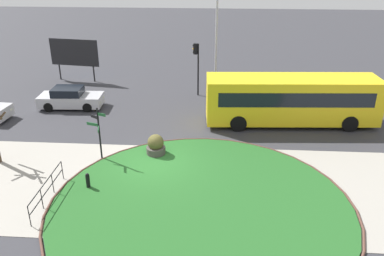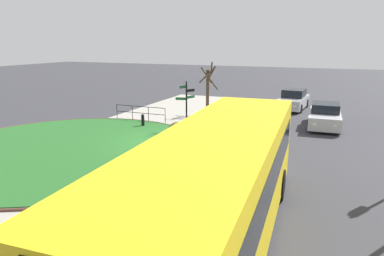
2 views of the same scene
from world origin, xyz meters
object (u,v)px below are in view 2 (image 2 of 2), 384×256
object	(u,v)px
bollard_foreground	(143,120)
car_far_lane	(293,100)
bus_yellow	(219,187)
planter_near_signpost	(177,135)
street_tree_bare	(208,87)
signpost_directional	(186,102)
car_near_lane	(325,116)

from	to	relation	value
bollard_foreground	car_far_lane	world-z (taller)	car_far_lane
bus_yellow	car_far_lane	world-z (taller)	bus_yellow
car_far_lane	planter_near_signpost	distance (m)	13.02
bollard_foreground	bus_yellow	bearing A→B (deg)	38.70
street_tree_bare	signpost_directional	bearing A→B (deg)	6.67
bus_yellow	car_far_lane	distance (m)	20.18
bus_yellow	street_tree_bare	world-z (taller)	street_tree_bare
car_near_lane	planter_near_signpost	world-z (taller)	car_near_lane
bollard_foreground	street_tree_bare	distance (m)	6.03
car_near_lane	bollard_foreground	bearing A→B (deg)	-69.34
signpost_directional	car_near_lane	bearing A→B (deg)	119.66
bus_yellow	street_tree_bare	xyz separation A→B (m)	(-15.82, -6.13, 0.30)
bollard_foreground	planter_near_signpost	xyz separation A→B (m)	(2.61, 3.52, 0.11)
bus_yellow	car_near_lane	size ratio (longest dim) A/B	2.43
car_near_lane	planter_near_signpost	bearing A→B (deg)	-46.19
signpost_directional	street_tree_bare	size ratio (longest dim) A/B	0.78
bollard_foreground	planter_near_signpost	bearing A→B (deg)	53.44
car_far_lane	street_tree_bare	bearing A→B (deg)	-46.98
bus_yellow	planter_near_signpost	size ratio (longest dim) A/B	9.00
car_near_lane	street_tree_bare	distance (m)	8.11
bus_yellow	car_far_lane	size ratio (longest dim) A/B	2.44
bollard_foreground	planter_near_signpost	distance (m)	4.38
bus_yellow	car_near_lane	distance (m)	14.91
car_near_lane	street_tree_bare	xyz separation A→B (m)	(-1.04, -7.94, 1.25)
car_near_lane	planter_near_signpost	xyz separation A→B (m)	(6.98, -6.63, -0.14)
car_near_lane	car_far_lane	xyz separation A→B (m)	(-5.38, -2.53, 0.02)
bus_yellow	planter_near_signpost	xyz separation A→B (m)	(-7.80, -4.82, -1.09)
street_tree_bare	bollard_foreground	bearing A→B (deg)	-22.16
signpost_directional	car_far_lane	bearing A→B (deg)	153.33
bollard_foreground	car_near_lane	xyz separation A→B (m)	(-4.37, 10.15, 0.25)
car_near_lane	street_tree_bare	size ratio (longest dim) A/B	1.17
planter_near_signpost	bollard_foreground	bearing A→B (deg)	-126.56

